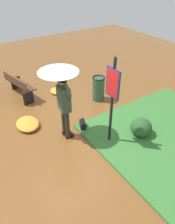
% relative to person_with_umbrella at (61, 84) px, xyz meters
% --- Properties ---
extents(ground_plane, '(18.00, 18.00, 0.00)m').
position_rel_person_with_umbrella_xyz_m(ground_plane, '(-0.01, -0.15, -1.55)').
color(ground_plane, brown).
extents(person_with_umbrella, '(0.96, 0.96, 2.04)m').
position_rel_person_with_umbrella_xyz_m(person_with_umbrella, '(0.00, 0.00, 0.00)').
color(person_with_umbrella, '#2D2823').
rests_on(person_with_umbrella, ground_plane).
extents(info_sign_post, '(0.44, 0.07, 2.30)m').
position_rel_person_with_umbrella_xyz_m(info_sign_post, '(-0.86, -0.86, -0.11)').
color(info_sign_post, black).
rests_on(info_sign_post, ground_plane).
extents(handbag, '(0.33, 0.24, 0.37)m').
position_rel_person_with_umbrella_xyz_m(handbag, '(-0.07, -0.54, -1.42)').
color(handbag, black).
rests_on(handbag, ground_plane).
extents(park_bench, '(1.42, 0.67, 0.75)m').
position_rel_person_with_umbrella_xyz_m(park_bench, '(2.65, 0.29, -1.15)').
color(park_bench, black).
rests_on(park_bench, ground_plane).
extents(trash_bin, '(0.42, 0.42, 0.83)m').
position_rel_person_with_umbrella_xyz_m(trash_bin, '(0.97, -1.83, -1.13)').
color(trash_bin, '#2D5138').
rests_on(trash_bin, ground_plane).
extents(shrub_cluster, '(0.63, 0.57, 0.51)m').
position_rel_person_with_umbrella_xyz_m(shrub_cluster, '(-1.13, -1.72, -1.31)').
color(shrub_cluster, '#285628').
rests_on(shrub_cluster, ground_plane).
extents(leaf_pile_near_person, '(0.79, 0.63, 0.17)m').
position_rel_person_with_umbrella_xyz_m(leaf_pile_near_person, '(0.89, 0.72, -1.47)').
color(leaf_pile_near_person, gold).
rests_on(leaf_pile_near_person, ground_plane).
extents(leaf_pile_far_path, '(0.55, 0.44, 0.12)m').
position_rel_person_with_umbrella_xyz_m(leaf_pile_far_path, '(2.17, -0.86, -1.49)').
color(leaf_pile_far_path, gold).
rests_on(leaf_pile_far_path, ground_plane).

